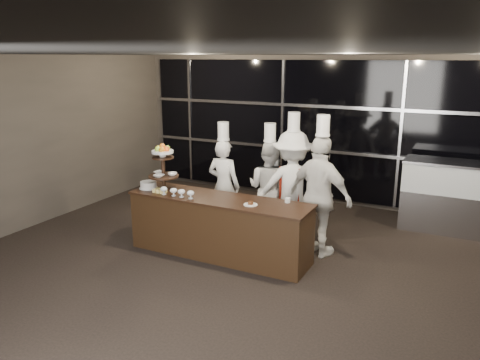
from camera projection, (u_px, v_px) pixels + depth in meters
The scene contains 14 objects.
room at pixel (216, 195), 5.11m from camera, with size 10.00×10.00×10.00m.
window_wall at pixel (338, 132), 9.36m from camera, with size 8.60×0.10×2.80m.
buffet_counter at pixel (219, 226), 7.10m from camera, with size 2.84×0.74×0.92m.
display_stand at pixel (163, 164), 7.32m from camera, with size 0.48×0.48×0.74m.
compotes at pixel (177, 191), 7.04m from camera, with size 0.59×0.11×0.12m.
layer_cake at pixel (148, 185), 7.48m from camera, with size 0.30×0.30×0.11m.
pastry_squares at pixel (160, 191), 7.26m from camera, with size 0.20×0.13×0.05m.
small_plate at pixel (251, 204), 6.64m from camera, with size 0.20×0.20×0.05m.
chef_cup at pixel (288, 200), 6.75m from camera, with size 0.08×0.08×0.07m, color white.
display_case at pixel (449, 193), 8.07m from camera, with size 1.55×0.68×1.24m.
chef_a at pixel (224, 184), 8.04m from camera, with size 0.59×0.39×1.91m.
chef_b at pixel (269, 187), 7.90m from camera, with size 0.84×0.68×1.91m.
chef_c at pixel (292, 186), 7.63m from camera, with size 1.35×1.10×2.12m.
chef_d at pixel (320, 196), 7.01m from camera, with size 1.18×0.77×2.16m.
Camera 1 is at (2.45, -4.25, 2.97)m, focal length 35.00 mm.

